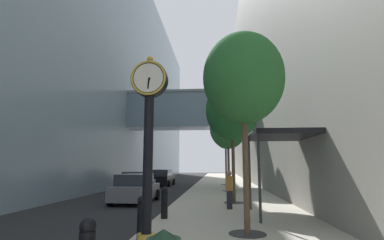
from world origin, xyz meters
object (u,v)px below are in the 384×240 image
at_px(street_tree_near, 243,79).
at_px(car_black_mid, 162,178).
at_px(street_tree_far, 226,137).
at_px(pedestrian_walking, 229,188).
at_px(bollard_third, 164,202).
at_px(car_grey_far, 135,189).
at_px(bollard_second, 142,217).
at_px(street_tree_mid_near, 232,110).
at_px(street_clock, 148,143).
at_px(street_tree_mid_far, 228,128).
at_px(car_blue_near, 138,183).

bearing_deg(street_tree_near, car_black_mid, 107.01).
bearing_deg(street_tree_far, pedestrian_walking, -91.12).
bearing_deg(bollard_third, street_tree_far, 81.48).
relative_size(car_black_mid, car_grey_far, 1.09).
distance_m(street_tree_far, car_grey_far, 15.34).
relative_size(bollard_second, car_black_mid, 0.25).
distance_m(bollard_third, pedestrian_walking, 3.68).
height_order(street_tree_near, pedestrian_walking, street_tree_near).
bearing_deg(street_tree_far, street_tree_mid_near, -90.00).
xyz_separation_m(street_tree_near, street_tree_mid_near, (-0.00, 7.17, 0.31)).
bearing_deg(bollard_second, bollard_third, 90.00).
height_order(pedestrian_walking, car_grey_far, pedestrian_walking).
bearing_deg(car_grey_far, bollard_third, -64.08).
distance_m(street_clock, pedestrian_walking, 7.91).
bearing_deg(street_tree_mid_far, street_tree_mid_near, -90.00).
height_order(car_black_mid, car_grey_far, car_black_mid).
bearing_deg(pedestrian_walking, bollard_third, -134.11).
bearing_deg(street_tree_mid_far, car_blue_near, -166.46).
xyz_separation_m(bollard_second, car_black_mid, (-3.68, 22.50, 0.05)).
xyz_separation_m(street_tree_mid_near, car_blue_near, (-6.78, 5.54, -4.35)).
relative_size(bollard_second, street_tree_near, 0.19).
height_order(street_clock, street_tree_mid_near, street_tree_mid_near).
bearing_deg(street_tree_mid_near, street_tree_mid_far, 90.00).
relative_size(bollard_second, street_tree_mid_far, 0.18).
bearing_deg(car_black_mid, bollard_third, -79.12).
xyz_separation_m(bollard_second, pedestrian_walking, (2.55, 6.00, 0.30)).
xyz_separation_m(street_tree_far, car_black_mid, (-6.56, -0.09, -4.15)).
height_order(street_tree_mid_far, street_tree_far, street_tree_mid_far).
relative_size(street_tree_far, car_grey_far, 1.42).
distance_m(street_tree_near, street_tree_mid_near, 7.18).
xyz_separation_m(pedestrian_walking, car_black_mid, (-6.23, 16.50, -0.25)).
bearing_deg(car_black_mid, street_tree_far, 0.74).
bearing_deg(street_tree_mid_near, car_black_mid, 114.69).
height_order(bollard_second, street_tree_near, street_tree_near).
bearing_deg(bollard_second, street_tree_near, 20.41).
relative_size(street_tree_near, street_tree_far, 1.02).
distance_m(car_blue_near, car_grey_far, 5.01).
bearing_deg(bollard_second, street_tree_far, 82.74).
bearing_deg(street_tree_near, street_tree_far, 90.00).
bearing_deg(car_black_mid, street_tree_mid_near, -65.31).
bearing_deg(street_tree_near, bollard_second, -159.59).
bearing_deg(street_clock, pedestrian_walking, 74.49).
distance_m(car_black_mid, car_grey_far, 13.62).
xyz_separation_m(street_clock, car_grey_far, (-3.17, 10.38, -1.85)).
distance_m(street_tree_mid_far, car_black_mid, 10.54).
distance_m(car_blue_near, car_black_mid, 8.72).
xyz_separation_m(car_blue_near, car_grey_far, (1.21, -4.87, -0.01)).
xyz_separation_m(street_clock, bollard_third, (-0.48, 4.84, -1.88)).
relative_size(street_clock, car_black_mid, 0.98).
distance_m(street_clock, car_grey_far, 11.01).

